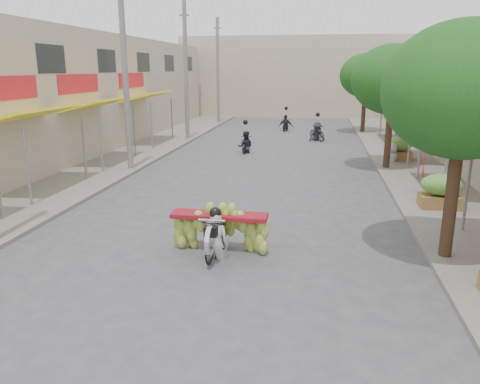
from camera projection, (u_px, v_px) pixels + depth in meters
name	position (u px, v px, depth m)	size (l,w,h in m)	color
ground	(160.00, 333.00, 7.72)	(120.00, 120.00, 0.00)	#525156
sidewalk_left	(124.00, 156.00, 23.12)	(4.00, 60.00, 0.12)	gray
sidewalk_right	(420.00, 165.00, 20.90)	(4.00, 60.00, 0.12)	gray
shophouse_row_left	(12.00, 95.00, 22.19)	(9.77, 40.00, 6.00)	#BAA893
far_building	(293.00, 77.00, 43.07)	(20.00, 6.00, 7.00)	#BAA893
utility_pole_mid	(125.00, 74.00, 18.99)	(0.60, 0.24, 8.00)	slate
utility_pole_far	(186.00, 72.00, 27.58)	(0.60, 0.24, 8.00)	slate
utility_pole_back	(218.00, 71.00, 36.16)	(0.60, 0.24, 8.00)	slate
street_tree_near	(464.00, 91.00, 9.71)	(3.40, 3.40, 5.25)	#3A2719
street_tree_mid	(393.00, 80.00, 19.25)	(3.40, 3.40, 5.25)	#3A2719
street_tree_far	(366.00, 76.00, 30.69)	(3.40, 3.40, 5.25)	#3A2719
produce_crate_mid	(441.00, 188.00, 14.18)	(1.20, 0.88, 1.16)	olive
produce_crate_far	(399.00, 147.00, 21.81)	(1.20, 0.88, 1.16)	olive
banana_motorbike	(218.00, 226.00, 10.86)	(2.27, 1.85, 2.02)	black
market_umbrella	(428.00, 127.00, 14.96)	(2.00, 2.00, 1.67)	red
pedestrian	(393.00, 143.00, 21.27)	(0.95, 0.82, 1.66)	beige
bg_motorbike_a	(245.00, 138.00, 24.11)	(0.81, 1.47, 1.95)	black
bg_motorbike_b	(317.00, 127.00, 28.07)	(1.28, 1.65, 1.95)	black
bg_motorbike_c	(286.00, 119.00, 32.58)	(1.03, 1.47, 1.95)	black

